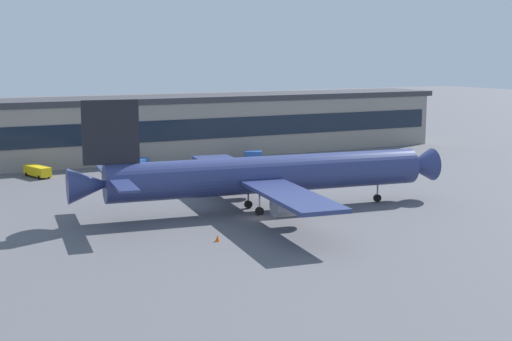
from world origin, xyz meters
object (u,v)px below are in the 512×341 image
belt_loader (37,171)px  airliner (263,175)px  pushback_tractor (137,163)px  traffic_cone_0 (218,238)px  baggage_tug (253,155)px

belt_loader → airliner: bearing=-61.3°
airliner → pushback_tractor: 43.84m
traffic_cone_0 → airliner: bearing=44.8°
airliner → pushback_tractor: airliner is taller
airliner → traffic_cone_0: (-12.05, -11.98, -4.70)m
airliner → belt_loader: airliner is taller
belt_loader → traffic_cone_0: size_ratio=9.31×
pushback_tractor → belt_loader: (-18.58, -1.45, 0.10)m
baggage_tug → traffic_cone_0: 63.66m
pushback_tractor → baggage_tug: (24.31, -0.34, 0.04)m
airliner → pushback_tractor: size_ratio=10.15×
pushback_tractor → baggage_tug: size_ratio=1.28×
airliner → belt_loader: 48.03m
airliner → traffic_cone_0: size_ratio=73.83×
pushback_tractor → baggage_tug: baggage_tug is taller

